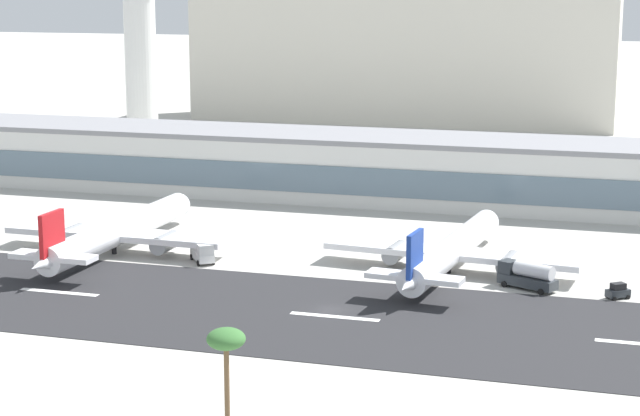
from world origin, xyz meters
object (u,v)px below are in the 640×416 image
Objects in this scene: service_fuel_truck_2 at (527,275)px; palm_tree_2 at (226,344)px; terminal_building at (363,166)px; airliner_red_tail_gate_0 at (115,233)px; control_tower at (140,33)px; service_box_truck_0 at (202,251)px; airliner_navy_tail_gate_1 at (450,252)px; distant_hotel_block at (402,49)px; service_baggage_tug_1 at (618,291)px.

palm_tree_2 is (-21.19, -61.77, 7.71)m from service_fuel_truck_2.
terminal_building reaches higher than airliner_red_tail_gate_0.
airliner_red_tail_gate_0 is (43.77, -101.89, -26.52)m from control_tower.
service_box_truck_0 is (-10.99, -57.06, -4.69)m from terminal_building.
airliner_navy_tail_gate_1 reaches higher than service_box_truck_0.
service_box_truck_0 is at bearing 23.91° from service_fuel_truck_2.
service_fuel_truck_2 is at bearing -71.98° from distant_hotel_block.
service_baggage_tug_1 is at bearing -160.66° from service_fuel_truck_2.
terminal_building is at bearing -33.21° from control_tower.
palm_tree_2 is at bearing 178.04° from airliner_navy_tail_gate_1.
service_baggage_tug_1 is (24.63, -7.02, -2.10)m from airliner_navy_tail_gate_1.
terminal_building is at bearing -48.27° from service_box_truck_0.
palm_tree_2 is at bearing 167.26° from service_box_truck_0.
control_tower is 1.00× the size of airliner_red_tail_gate_0.
airliner_red_tail_gate_0 is 65.59m from service_fuel_truck_2.
terminal_building is 121.22m from palm_tree_2.
airliner_red_tail_gate_0 is at bearing 99.45° from airliner_navy_tail_gate_1.
distant_hotel_block is at bearing -46.88° from service_fuel_truck_2.
terminal_building is 125.33m from distant_hotel_block.
airliner_red_tail_gate_0 is at bearing -40.92° from service_baggage_tug_1.
distant_hotel_block is 179.73m from airliner_red_tail_gate_0.
service_box_truck_0 is (59.33, -103.09, -28.04)m from control_tower.
service_box_truck_0 is at bearing 102.79° from airliner_navy_tail_gate_1.
distant_hotel_block is (50.49, 76.70, -7.52)m from control_tower.
airliner_red_tail_gate_0 reaches higher than service_fuel_truck_2.
control_tower reaches higher than airliner_red_tail_gate_0.
control_tower reaches higher than airliner_navy_tail_gate_1.
terminal_building is 3.81× the size of control_tower.
distant_hotel_block reaches higher than service_box_truck_0.
service_baggage_tug_1 is 69.80m from palm_tree_2.
airliner_navy_tail_gate_1 is at bearing -84.73° from airliner_red_tail_gate_0.
control_tower is at bearing -18.51° from service_fuel_truck_2.
distant_hotel_block reaches higher than service_fuel_truck_2.
airliner_navy_tail_gate_1 is at bearing -0.28° from service_fuel_truck_2.
service_box_truck_0 is 0.56× the size of palm_tree_2.
service_box_truck_0 is at bearing -60.08° from control_tower.
airliner_navy_tail_gate_1 is 5.38× the size of service_fuel_truck_2.
distant_hotel_block is 11.50× the size of palm_tree_2.
service_fuel_truck_2 is at bearing 71.06° from palm_tree_2.
palm_tree_2 is at bearing -62.03° from control_tower.
control_tower reaches higher than distant_hotel_block.
distant_hotel_block is 20.69× the size of service_box_truck_0.
control_tower is 8.01× the size of service_box_truck_0.
service_fuel_truck_2 is (-12.48, 1.26, 0.98)m from service_baggage_tug_1.
control_tower is 5.66× the size of service_fuel_truck_2.
distant_hotel_block is 36.78× the size of service_baggage_tug_1.
service_box_truck_0 is 0.71× the size of service_fuel_truck_2.
service_box_truck_0 is 1.78× the size of service_baggage_tug_1.
terminal_building is 54.21× the size of service_baggage_tug_1.
distant_hotel_block is 182.19m from airliner_navy_tail_gate_1.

